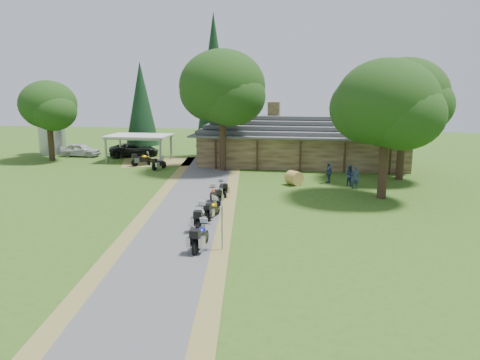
% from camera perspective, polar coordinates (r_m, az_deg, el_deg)
% --- Properties ---
extents(ground, '(120.00, 120.00, 0.00)m').
position_cam_1_polar(ground, '(25.91, -7.85, -6.43)').
color(ground, '#2F5618').
rests_on(ground, ground).
extents(driveway, '(51.95, 51.95, 0.00)m').
position_cam_1_polar(driveway, '(29.72, -6.51, -4.04)').
color(driveway, '#4B4B4E').
rests_on(driveway, ground).
extents(lodge, '(21.40, 9.40, 4.90)m').
position_cam_1_polar(lodge, '(47.85, 7.59, 4.86)').
color(lodge, brown).
rests_on(lodge, ground).
extents(silo, '(3.33, 3.33, 6.00)m').
position_cam_1_polar(silo, '(58.29, -22.00, 5.86)').
color(silo, gray).
rests_on(silo, ground).
extents(carport, '(6.47, 4.35, 2.78)m').
position_cam_1_polar(carport, '(50.29, -12.17, 3.81)').
color(carport, silver).
rests_on(carport, ground).
extents(car_white_sedan, '(2.41, 5.63, 1.87)m').
position_cam_1_polar(car_white_sedan, '(55.50, -18.89, 3.68)').
color(car_white_sedan, silver).
rests_on(car_white_sedan, ground).
extents(car_dark_suv, '(4.74, 6.47, 2.28)m').
position_cam_1_polar(car_dark_suv, '(53.93, -12.81, 4.03)').
color(car_dark_suv, black).
rests_on(car_dark_suv, ground).
extents(motorcycle_row_a, '(0.79, 2.10, 1.41)m').
position_cam_1_polar(motorcycle_row_a, '(23.11, -4.86, -6.77)').
color(motorcycle_row_a, navy).
rests_on(motorcycle_row_a, ground).
extents(motorcycle_row_b, '(0.88, 2.14, 1.43)m').
position_cam_1_polar(motorcycle_row_b, '(26.32, -4.87, -4.45)').
color(motorcycle_row_b, '#B1B5BA').
rests_on(motorcycle_row_b, ground).
extents(motorcycle_row_c, '(0.90, 1.84, 1.20)m').
position_cam_1_polar(motorcycle_row_c, '(28.30, -3.39, -3.51)').
color(motorcycle_row_c, '#C28600').
rests_on(motorcycle_row_c, ground).
extents(motorcycle_row_d, '(1.43, 1.87, 1.24)m').
position_cam_1_polar(motorcycle_row_d, '(31.79, -3.06, -1.79)').
color(motorcycle_row_d, '#E44C1A').
rests_on(motorcycle_row_d, ground).
extents(motorcycle_row_e, '(1.22, 1.78, 1.17)m').
position_cam_1_polar(motorcycle_row_e, '(33.98, -2.13, -0.97)').
color(motorcycle_row_e, black).
rests_on(motorcycle_row_e, ground).
extents(motorcycle_carport_a, '(1.97, 1.85, 1.39)m').
position_cam_1_polar(motorcycle_carport_a, '(47.55, -11.82, 2.55)').
color(motorcycle_carport_a, '#CD8A00').
rests_on(motorcycle_carport_a, ground).
extents(motorcycle_carport_b, '(1.13, 1.97, 1.28)m').
position_cam_1_polar(motorcycle_carport_b, '(45.24, -9.84, 2.09)').
color(motorcycle_carport_b, gray).
rests_on(motorcycle_carport_b, ground).
extents(person_a, '(0.65, 0.52, 2.08)m').
position_cam_1_polar(person_a, '(37.27, 13.86, 0.53)').
color(person_a, navy).
rests_on(person_a, ground).
extents(person_b, '(0.69, 0.67, 1.97)m').
position_cam_1_polar(person_b, '(38.32, 13.22, 0.78)').
color(person_b, navy).
rests_on(person_b, ground).
extents(person_c, '(0.62, 0.69, 2.01)m').
position_cam_1_polar(person_c, '(38.95, 10.78, 1.08)').
color(person_c, navy).
rests_on(person_c, ground).
extents(hay_bale, '(1.55, 1.55, 1.14)m').
position_cam_1_polar(hay_bale, '(37.85, 6.62, 0.24)').
color(hay_bale, '#A6883C').
rests_on(hay_bale, ground).
extents(sign_post, '(0.40, 0.07, 2.20)m').
position_cam_1_polar(sign_post, '(22.81, -2.20, -5.94)').
color(sign_post, gray).
rests_on(sign_post, ground).
extents(oak_lodge_left, '(7.86, 7.86, 12.58)m').
position_cam_1_polar(oak_lodge_left, '(43.39, -2.15, 9.36)').
color(oak_lodge_left, '#16330F').
rests_on(oak_lodge_left, ground).
extents(oak_lodge_right, '(7.12, 7.12, 11.52)m').
position_cam_1_polar(oak_lodge_right, '(41.48, 19.32, 7.89)').
color(oak_lodge_right, '#16330F').
rests_on(oak_lodge_right, ground).
extents(oak_driveway, '(7.10, 7.10, 10.88)m').
position_cam_1_polar(oak_driveway, '(34.07, 17.35, 6.81)').
color(oak_driveway, '#16330F').
rests_on(oak_driveway, ground).
extents(oak_silo, '(5.88, 5.88, 9.52)m').
position_cam_1_polar(oak_silo, '(53.35, -22.28, 7.28)').
color(oak_silo, '#16330F').
rests_on(oak_silo, ground).
extents(cedar_near, '(4.21, 4.21, 15.60)m').
position_cam_1_polar(cedar_near, '(52.13, -3.18, 11.38)').
color(cedar_near, black).
rests_on(cedar_near, ground).
extents(cedar_far, '(3.81, 3.81, 10.55)m').
position_cam_1_polar(cedar_far, '(55.89, -11.93, 8.58)').
color(cedar_far, black).
rests_on(cedar_far, ground).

